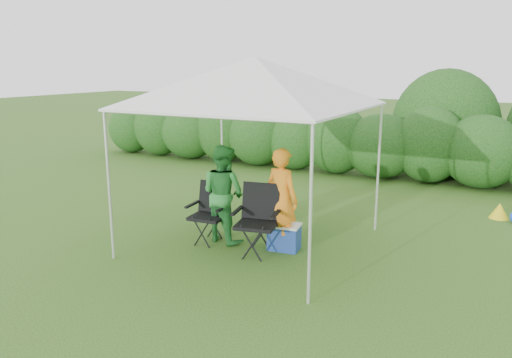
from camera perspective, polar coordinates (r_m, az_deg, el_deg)
The scene contains 10 objects.
ground at distance 7.44m, azimuth -1.97°, elevation -8.46°, with size 70.00×70.00×0.00m, color #3B631F.
hedge at distance 12.61m, azimuth 12.06°, elevation 4.05°, with size 16.13×1.53×1.80m.
canopy at distance 7.37m, azimuth -0.16°, elevation 10.99°, with size 3.10×3.10×2.83m.
chair_right at distance 7.29m, azimuth 0.27°, elevation -4.11°, with size 0.71×0.67×1.02m.
chair_left at distance 7.82m, azimuth -5.22°, elevation -3.35°, with size 0.62×0.57×0.93m.
man at distance 7.37m, azimuth 2.99°, elevation -2.35°, with size 0.56×0.37×1.54m, color orange.
woman at distance 7.75m, azimuth -3.76°, elevation -1.65°, with size 0.74×0.58×1.53m, color #2A8134.
cooler at distance 7.53m, azimuth 3.24°, elevation -6.59°, with size 0.51×0.40×0.40m.
bottle at distance 7.37m, azimuth 3.57°, elevation -4.52°, with size 0.06×0.06×0.22m, color #592D0C.
lawn_toy at distance 9.98m, azimuth 26.46°, elevation -3.43°, with size 0.57×0.47×0.28m.
Camera 1 is at (3.45, -6.01, 2.71)m, focal length 35.00 mm.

